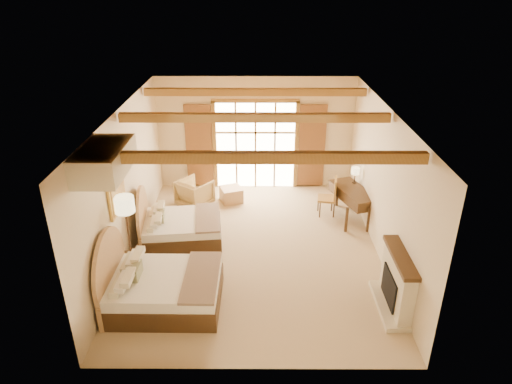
{
  "coord_description": "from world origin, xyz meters",
  "views": [
    {
      "loc": [
        0.06,
        -8.81,
        5.63
      ],
      "look_at": [
        0.03,
        0.2,
        1.34
      ],
      "focal_mm": 32.0,
      "sensor_mm": 36.0,
      "label": 1
    }
  ],
  "objects_px": {
    "nightstand": "(131,268)",
    "desk": "(353,203)",
    "bed_far": "(176,226)",
    "bed_near": "(156,286)",
    "armchair": "(195,193)"
  },
  "relations": [
    {
      "from": "bed_near",
      "to": "bed_far",
      "type": "relative_size",
      "value": 1.06
    },
    {
      "from": "bed_near",
      "to": "desk",
      "type": "distance_m",
      "value": 5.49
    },
    {
      "from": "nightstand",
      "to": "armchair",
      "type": "distance_m",
      "value": 3.46
    },
    {
      "from": "bed_near",
      "to": "armchair",
      "type": "distance_m",
      "value": 4.11
    },
    {
      "from": "bed_far",
      "to": "armchair",
      "type": "bearing_deg",
      "value": 76.77
    },
    {
      "from": "nightstand",
      "to": "armchair",
      "type": "bearing_deg",
      "value": 58.22
    },
    {
      "from": "bed_far",
      "to": "desk",
      "type": "bearing_deg",
      "value": 8.06
    },
    {
      "from": "bed_far",
      "to": "bed_near",
      "type": "bearing_deg",
      "value": -95.5
    },
    {
      "from": "bed_far",
      "to": "nightstand",
      "type": "bearing_deg",
      "value": -118.54
    },
    {
      "from": "armchair",
      "to": "bed_far",
      "type": "bearing_deg",
      "value": 119.95
    },
    {
      "from": "armchair",
      "to": "desk",
      "type": "xyz_separation_m",
      "value": [
        4.09,
        -0.69,
        0.06
      ]
    },
    {
      "from": "nightstand",
      "to": "desk",
      "type": "xyz_separation_m",
      "value": [
        4.96,
        2.66,
        0.15
      ]
    },
    {
      "from": "nightstand",
      "to": "desk",
      "type": "bearing_deg",
      "value": 11.04
    },
    {
      "from": "bed_near",
      "to": "desk",
      "type": "height_order",
      "value": "bed_near"
    },
    {
      "from": "bed_near",
      "to": "nightstand",
      "type": "height_order",
      "value": "bed_near"
    }
  ]
}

